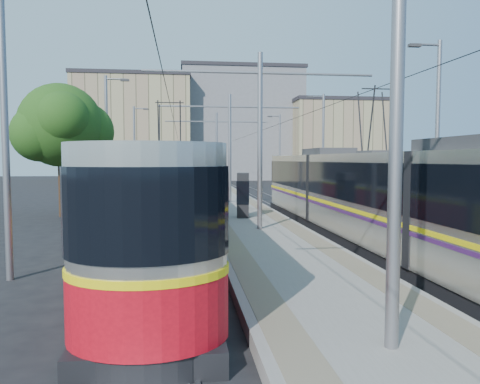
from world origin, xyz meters
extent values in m
plane|color=black|center=(0.00, 0.00, 0.00)|extent=(160.00, 160.00, 0.00)
cube|color=gray|center=(0.00, 17.00, 0.15)|extent=(4.00, 50.00, 0.30)
cube|color=gray|center=(-1.45, 17.00, 0.30)|extent=(0.70, 50.00, 0.01)
cube|color=gray|center=(1.45, 17.00, 0.30)|extent=(0.70, 50.00, 0.01)
cube|color=gray|center=(-4.32, 17.00, 0.01)|extent=(0.07, 70.00, 0.03)
cube|color=gray|center=(-2.88, 17.00, 0.01)|extent=(0.07, 70.00, 0.03)
cube|color=gray|center=(2.88, 17.00, 0.01)|extent=(0.07, 70.00, 0.03)
cube|color=gray|center=(4.32, 17.00, 0.01)|extent=(0.07, 70.00, 0.03)
cube|color=silver|center=(-3.60, -3.00, 0.01)|extent=(1.20, 5.00, 0.01)
cube|color=black|center=(-3.60, 9.75, 0.20)|extent=(2.30, 27.82, 0.40)
cube|color=beige|center=(-3.60, 9.75, 1.85)|extent=(2.40, 26.22, 2.90)
cube|color=black|center=(-3.60, 9.75, 2.35)|extent=(2.43, 26.22, 1.30)
cube|color=yellow|center=(-3.60, 9.75, 1.45)|extent=(2.43, 26.22, 0.12)
cube|color=red|center=(-3.60, 9.75, 0.95)|extent=(2.42, 26.22, 1.10)
cube|color=#2D2D30|center=(-3.60, 9.75, 3.45)|extent=(1.68, 3.00, 0.30)
cube|color=black|center=(3.60, 4.98, 0.20)|extent=(2.30, 27.25, 0.40)
cube|color=#B8B4A9|center=(3.60, 4.98, 1.85)|extent=(2.40, 25.65, 2.90)
cube|color=black|center=(3.60, 4.98, 2.35)|extent=(2.43, 25.65, 1.30)
cube|color=#D8C50B|center=(3.60, 4.98, 1.45)|extent=(2.43, 25.65, 0.12)
cube|color=#3B164E|center=(3.60, 4.98, 1.30)|extent=(2.43, 25.65, 0.10)
cube|color=#2D2D30|center=(3.60, 4.98, 3.45)|extent=(1.68, 3.00, 0.30)
cylinder|color=gray|center=(0.00, -4.00, 3.80)|extent=(0.20, 0.20, 7.00)
cylinder|color=gray|center=(0.00, 8.00, 3.80)|extent=(0.20, 0.20, 7.00)
cylinder|color=gray|center=(0.00, 8.00, 6.50)|extent=(9.20, 0.10, 0.10)
cylinder|color=gray|center=(0.00, 20.00, 3.80)|extent=(0.20, 0.20, 7.00)
cylinder|color=gray|center=(0.00, 20.00, 6.50)|extent=(9.20, 0.10, 0.10)
cylinder|color=gray|center=(0.00, 32.00, 3.80)|extent=(0.20, 0.20, 7.00)
cylinder|color=gray|center=(0.00, 32.00, 6.50)|extent=(9.20, 0.10, 0.10)
cylinder|color=black|center=(-3.60, 17.00, 5.55)|extent=(0.02, 70.00, 0.02)
cylinder|color=black|center=(3.60, 17.00, 5.55)|extent=(0.02, 70.00, 0.02)
cylinder|color=gray|center=(-7.50, 2.00, 4.00)|extent=(0.18, 0.18, 8.00)
cylinder|color=gray|center=(-7.50, 18.00, 4.00)|extent=(0.18, 0.18, 8.00)
cube|color=#2D2D30|center=(-6.40, 18.00, 7.75)|extent=(0.50, 0.22, 0.12)
cylinder|color=gray|center=(-7.50, 34.00, 4.00)|extent=(0.18, 0.18, 8.00)
cube|color=#2D2D30|center=(-6.40, 34.00, 7.75)|extent=(0.50, 0.22, 0.12)
cylinder|color=gray|center=(7.50, 8.00, 4.00)|extent=(0.18, 0.18, 8.00)
cube|color=#2D2D30|center=(6.40, 8.00, 7.75)|extent=(0.50, 0.22, 0.12)
cylinder|color=gray|center=(7.50, 24.00, 4.00)|extent=(0.18, 0.18, 8.00)
cube|color=#2D2D30|center=(6.40, 24.00, 7.75)|extent=(0.50, 0.22, 0.12)
cylinder|color=gray|center=(7.50, 40.00, 4.00)|extent=(0.18, 0.18, 8.00)
cube|color=#2D2D30|center=(6.40, 40.00, 7.75)|extent=(0.50, 0.22, 0.12)
cube|color=black|center=(-0.18, 11.85, 1.37)|extent=(0.70, 1.01, 2.14)
cube|color=black|center=(-0.18, 11.85, 1.51)|extent=(0.74, 1.05, 1.12)
cylinder|color=#382314|center=(-9.55, 15.77, 1.49)|extent=(0.41, 0.41, 2.97)
sphere|color=#194313|center=(-9.55, 15.77, 4.92)|extent=(4.46, 4.46, 4.46)
sphere|color=#194313|center=(-8.43, 16.51, 4.64)|extent=(3.16, 3.16, 3.16)
cube|color=tan|center=(-10.00, 60.00, 7.26)|extent=(16.00, 12.00, 14.53)
cube|color=#262328|center=(-10.00, 60.00, 14.78)|extent=(16.32, 12.24, 0.50)
cube|color=slate|center=(6.00, 64.00, 8.25)|extent=(18.00, 14.00, 16.51)
cube|color=#262328|center=(6.00, 64.00, 16.76)|extent=(18.36, 14.28, 0.50)
cube|color=tan|center=(20.00, 58.00, 5.70)|extent=(14.00, 10.00, 11.40)
cube|color=#262328|center=(20.00, 58.00, 11.65)|extent=(14.28, 10.20, 0.50)
camera|label=1|loc=(-3.07, -10.46, 3.10)|focal=35.00mm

